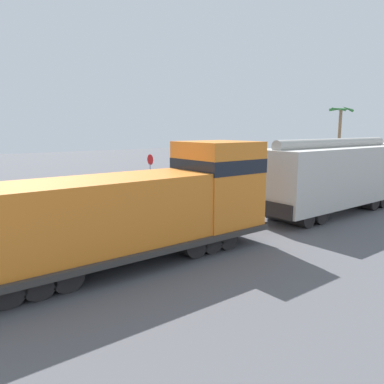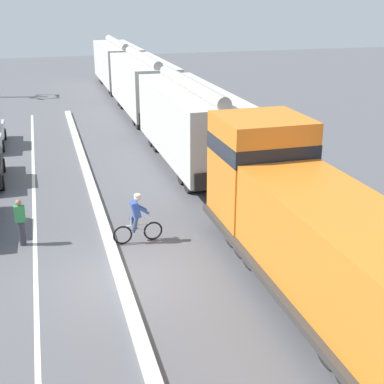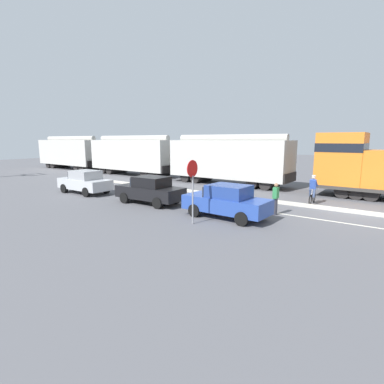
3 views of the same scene
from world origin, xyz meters
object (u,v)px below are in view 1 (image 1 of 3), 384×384
parked_car_silver (268,174)px  pedestrian_by_cars (150,193)px  parked_car_black (217,181)px  parked_car_blue (156,187)px  cyclist (174,205)px  palm_tree_near (340,124)px  hopper_car_lead (333,177)px  locomotive (144,211)px  stop_sign (150,166)px

parked_car_silver → pedestrian_by_cars: 13.30m
parked_car_black → parked_car_silver: 6.15m
parked_car_blue → parked_car_black: size_ratio=1.00×
parked_car_blue → cyclist: 6.22m
parked_car_blue → parked_car_silver: same height
cyclist → palm_tree_near: palm_tree_near is taller
hopper_car_lead → cyclist: (-4.07, -7.92, -1.26)m
locomotive → cyclist: 5.95m
palm_tree_near → cyclist: bearing=-73.6°
locomotive → palm_tree_near: 36.71m
cyclist → locomotive: bearing=-46.2°
hopper_car_lead → palm_tree_near: bearing=120.3°
hopper_car_lead → parked_car_silver: size_ratio=2.52×
stop_sign → parked_car_silver: bearing=80.3°
parked_car_blue → parked_car_silver: (-0.01, 11.45, 0.00)m
parked_car_black → pedestrian_by_cars: (1.75, -7.00, 0.03)m
parked_car_silver → pedestrian_by_cars: same height
stop_sign → parked_car_black: bearing=65.9°
pedestrian_by_cars → parked_car_black: bearing=104.0°
cyclist → pedestrian_by_cars: 3.82m
stop_sign → hopper_car_lead: bearing=22.0°
locomotive → stop_sign: (-11.60, 7.46, 0.23)m
parked_car_silver → locomotive: bearing=-61.8°
hopper_car_lead → parked_car_black: size_ratio=2.50×
stop_sign → pedestrian_by_cars: bearing=-32.2°
hopper_car_lead → parked_car_silver: hopper_car_lead is taller
hopper_car_lead → palm_tree_near: (-12.90, 22.05, 3.13)m
parked_car_blue → stop_sign: bearing=159.6°
parked_car_black → parked_car_silver: same height
hopper_car_lead → stop_sign: bearing=-158.0°
cyclist → stop_sign: 8.28m
locomotive → parked_car_silver: bearing=118.2°
parked_car_silver → pedestrian_by_cars: bearing=-81.5°
cyclist → palm_tree_near: (-8.83, 29.97, 4.39)m
parked_car_black → stop_sign: (-2.06, -4.61, 1.21)m
cyclist → hopper_car_lead: bearing=62.8°
parked_car_blue → parked_car_silver: size_ratio=1.01×
parked_car_blue → stop_sign: 2.31m
locomotive → cyclist: (-4.07, 4.23, -0.98)m
locomotive → stop_sign: size_ratio=4.03×
stop_sign → parked_car_blue: bearing=-20.4°
palm_tree_near → parked_car_black: bearing=-81.4°
locomotive → parked_car_blue: bearing=145.2°
locomotive → parked_car_black: bearing=128.3°
parked_car_black → pedestrian_by_cars: same height
parked_car_blue → palm_tree_near: (-3.15, 27.43, 4.39)m
locomotive → palm_tree_near: size_ratio=1.59×
parked_car_black → stop_sign: 5.19m
hopper_car_lead → parked_car_black: (-9.54, -0.09, -1.26)m
parked_car_silver → palm_tree_near: (-3.14, 15.98, 4.39)m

